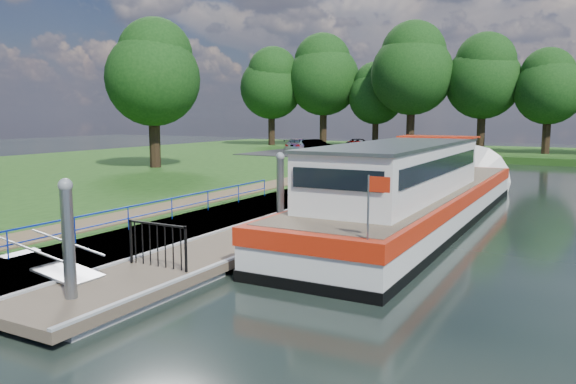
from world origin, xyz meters
The scene contains 17 objects.
ground centered at (0.00, 0.00, 0.00)m, with size 160.00×160.00×0.00m, color black.
riverbank centered at (-18.00, 15.00, 0.39)m, with size 32.00×90.00×0.78m, color #1C4213.
bank_edge centered at (-2.55, 15.00, 0.39)m, with size 1.10×90.00×0.78m, color #473D2D.
footpath centered at (-4.40, 8.00, 0.80)m, with size 1.60×40.00×0.05m, color brown.
carpark centered at (-11.00, 38.00, 0.81)m, with size 14.00×12.00×0.06m, color black.
blue_fence centered at (-2.75, 3.00, 1.31)m, with size 0.04×18.04×0.72m.
pontoon centered at (0.00, 13.00, 0.18)m, with size 2.50×30.00×0.56m.
mooring_piles centered at (0.00, 13.00, 1.28)m, with size 0.30×27.30×3.55m.
gangway centered at (-1.85, 0.50, 0.63)m, with size 2.58×1.00×0.92m.
gate_panel centered at (0.00, 2.20, 1.15)m, with size 1.85×0.05×1.15m.
barge centered at (3.60, 13.62, 1.09)m, with size 4.36×21.15×4.78m.
horizon_trees centered at (-1.61, 48.68, 7.95)m, with size 54.38×10.03×12.87m.
bank_tree_a centered at (-15.99, 20.08, 7.02)m, with size 6.12×6.12×9.72m.
car_a centered at (-8.57, 36.14, 1.47)m, with size 1.49×3.70×1.26m, color #999999.
car_b centered at (-12.28, 36.72, 1.44)m, with size 1.28×3.66×1.20m, color #999999.
car_c centered at (-14.23, 37.18, 1.46)m, with size 1.74×4.28×1.24m, color #999999.
car_d centered at (-9.32, 39.13, 1.45)m, with size 2.03×4.41×1.23m, color #999999.
Camera 1 is at (9.50, -8.34, 4.25)m, focal length 35.00 mm.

